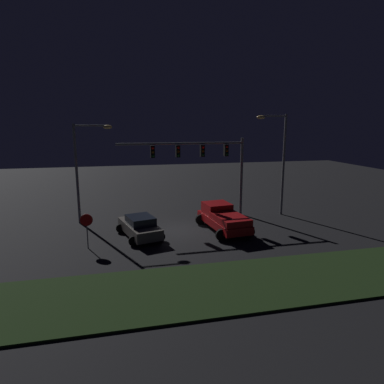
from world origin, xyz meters
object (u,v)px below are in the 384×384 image
at_px(traffic_signal_gantry, 203,157).
at_px(stop_sign, 87,224).
at_px(pickup_truck, 222,217).
at_px(car_sedan, 140,227).
at_px(street_lamp_left, 84,161).
at_px(street_lamp_right, 278,153).

relative_size(traffic_signal_gantry, stop_sign, 4.63).
xyz_separation_m(pickup_truck, car_sedan, (-5.99, -0.24, -0.26)).
bearing_deg(pickup_truck, street_lamp_left, 60.13).
distance_m(pickup_truck, street_lamp_left, 11.26).
bearing_deg(stop_sign, street_lamp_left, 93.79).
xyz_separation_m(street_lamp_left, stop_sign, (0.39, -5.91, -3.32)).
distance_m(street_lamp_left, street_lamp_right, 15.50).
xyz_separation_m(car_sedan, traffic_signal_gantry, (5.47, 3.98, 4.29)).
distance_m(traffic_signal_gantry, street_lamp_left, 9.19).
bearing_deg(car_sedan, stop_sign, 99.85).
bearing_deg(pickup_truck, car_sedan, 85.65).
height_order(street_lamp_left, stop_sign, street_lamp_left).
bearing_deg(street_lamp_right, car_sedan, -164.40).
bearing_deg(street_lamp_left, stop_sign, -86.21).
xyz_separation_m(street_lamp_left, street_lamp_right, (15.46, -1.13, 0.38)).
bearing_deg(stop_sign, traffic_signal_gantry, 31.96).
bearing_deg(street_lamp_right, pickup_truck, -152.13).
height_order(car_sedan, stop_sign, stop_sign).
height_order(pickup_truck, traffic_signal_gantry, traffic_signal_gantry).
distance_m(car_sedan, stop_sign, 3.74).
distance_m(street_lamp_right, stop_sign, 16.24).
distance_m(car_sedan, traffic_signal_gantry, 8.01).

